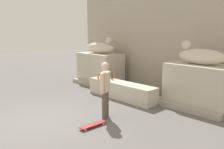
% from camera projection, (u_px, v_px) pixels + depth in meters
% --- Properties ---
extents(ground_plane, '(40.00, 40.00, 0.00)m').
position_uv_depth(ground_plane, '(40.00, 121.00, 6.86)').
color(ground_plane, '#605E5B').
extents(facade_wall, '(9.50, 0.60, 5.09)m').
position_uv_depth(facade_wall, '(161.00, 30.00, 10.35)').
color(facade_wall, '#B5A895').
rests_on(facade_wall, ground_plane).
extents(pedestal_left, '(2.17, 1.20, 1.45)m').
position_uv_depth(pedestal_left, '(100.00, 68.00, 11.60)').
color(pedestal_left, beige).
rests_on(pedestal_left, ground_plane).
extents(pedestal_right, '(2.17, 1.20, 1.45)m').
position_uv_depth(pedestal_right, '(200.00, 86.00, 8.00)').
color(pedestal_right, beige).
rests_on(pedestal_right, ground_plane).
extents(statue_reclining_left, '(1.67, 0.84, 0.78)m').
position_uv_depth(statue_reclining_left, '(101.00, 47.00, 11.39)').
color(statue_reclining_left, beige).
rests_on(statue_reclining_left, pedestal_left).
extents(statue_reclining_right, '(1.62, 0.62, 0.78)m').
position_uv_depth(statue_reclining_right, '(201.00, 56.00, 7.84)').
color(statue_reclining_right, beige).
rests_on(statue_reclining_right, pedestal_right).
extents(ledge_block, '(3.01, 0.64, 0.61)m').
position_uv_depth(ledge_block, '(121.00, 90.00, 9.10)').
color(ledge_block, beige).
rests_on(ledge_block, ground_plane).
extents(skater, '(0.35, 0.48, 1.67)m').
position_uv_depth(skater, '(105.00, 88.00, 6.96)').
color(skater, brown).
rests_on(skater, ground_plane).
extents(skateboard, '(0.21, 0.80, 0.08)m').
position_uv_depth(skateboard, '(93.00, 125.00, 6.44)').
color(skateboard, maroon).
rests_on(skateboard, ground_plane).
extents(bottle_brown, '(0.08, 0.08, 0.30)m').
position_uv_depth(bottle_brown, '(112.00, 76.00, 9.56)').
color(bottle_brown, '#593314').
rests_on(bottle_brown, ledge_block).
extents(bottle_orange, '(0.07, 0.07, 0.26)m').
position_uv_depth(bottle_orange, '(98.00, 76.00, 9.63)').
color(bottle_orange, orange).
rests_on(bottle_orange, ledge_block).
extents(stair_step, '(7.25, 0.50, 0.17)m').
position_uv_depth(stair_step, '(130.00, 93.00, 9.50)').
color(stair_step, '#A9A08F').
rests_on(stair_step, ground_plane).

